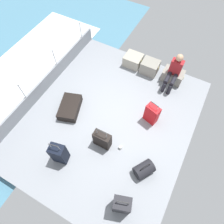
{
  "coord_description": "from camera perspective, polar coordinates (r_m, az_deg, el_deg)",
  "views": [
    {
      "loc": [
        1.33,
        -2.27,
        4.82
      ],
      "look_at": [
        0.04,
        0.1,
        0.25
      ],
      "focal_mm": 31.61,
      "sensor_mm": 36.0,
      "label": 1
    }
  ],
  "objects": [
    {
      "name": "suitcase_4",
      "position": [
        5.31,
        11.41,
        -0.55
      ],
      "size": [
        0.4,
        0.3,
        0.79
      ],
      "color": "red",
      "rests_on": "ground_plane"
    },
    {
      "name": "cargo_crate_2",
      "position": [
        6.42,
        17.15,
        10.0
      ],
      "size": [
        0.65,
        0.42,
        0.37
      ],
      "color": "gray",
      "rests_on": "ground_plane"
    },
    {
      "name": "duffel_bag",
      "position": [
        4.86,
        9.23,
        -16.06
      ],
      "size": [
        0.52,
        0.56,
        0.48
      ],
      "color": "black",
      "rests_on": "ground_plane"
    },
    {
      "name": "suitcase_0",
      "position": [
        4.93,
        -2.82,
        -7.98
      ],
      "size": [
        0.44,
        0.22,
        0.76
      ],
      "color": "black",
      "rests_on": "ground_plane"
    },
    {
      "name": "passenger_seated",
      "position": [
        6.03,
        17.5,
        11.17
      ],
      "size": [
        0.34,
        0.66,
        1.07
      ],
      "color": "maroon",
      "rests_on": "ground_plane"
    },
    {
      "name": "railing_port",
      "position": [
        5.81,
        -20.53,
        10.88
      ],
      "size": [
        0.04,
        4.2,
        1.02
      ],
      "color": "silver",
      "rests_on": "ground_plane"
    },
    {
      "name": "cargo_crate_0",
      "position": [
        6.64,
        6.13,
        14.69
      ],
      "size": [
        0.58,
        0.49,
        0.36
      ],
      "color": "#9E9989",
      "rests_on": "ground_plane"
    },
    {
      "name": "gunwale_port",
      "position": [
        6.2,
        -18.96,
        7.52
      ],
      "size": [
        0.06,
        5.2,
        0.45
      ],
      "primitive_type": "cube",
      "color": "gray",
      "rests_on": "ground_plane"
    },
    {
      "name": "paper_cup",
      "position": [
        5.09,
        2.44,
        -10.13
      ],
      "size": [
        0.08,
        0.08,
        0.1
      ],
      "primitive_type": "cylinder",
      "color": "white",
      "rests_on": "ground_plane"
    },
    {
      "name": "suitcase_1",
      "position": [
        5.66,
        -12.06,
        1.31
      ],
      "size": [
        0.75,
        0.93,
        0.24
      ],
      "color": "black",
      "rests_on": "ground_plane"
    },
    {
      "name": "suitcase_2",
      "position": [
        4.49,
        2.85,
        -25.24
      ],
      "size": [
        0.42,
        0.36,
        0.84
      ],
      "color": "black",
      "rests_on": "ground_plane"
    },
    {
      "name": "sea_wake",
      "position": [
        7.49,
        -26.1,
        8.51
      ],
      "size": [
        12.0,
        12.0,
        0.01
      ],
      "color": "teal",
      "rests_on": "ground_plane"
    },
    {
      "name": "ground_plane",
      "position": [
        5.52,
        -0.92,
        -2.12
      ],
      "size": [
        4.4,
        5.2,
        0.06
      ],
      "primitive_type": "cube",
      "color": "gray"
    },
    {
      "name": "cargo_crate_1",
      "position": [
        6.47,
        10.9,
        12.67
      ],
      "size": [
        0.56,
        0.45,
        0.42
      ],
      "color": "gray",
      "rests_on": "ground_plane"
    },
    {
      "name": "suitcase_3",
      "position": [
        4.89,
        -15.06,
        -11.53
      ],
      "size": [
        0.39,
        0.32,
        0.88
      ],
      "color": "black",
      "rests_on": "ground_plane"
    }
  ]
}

